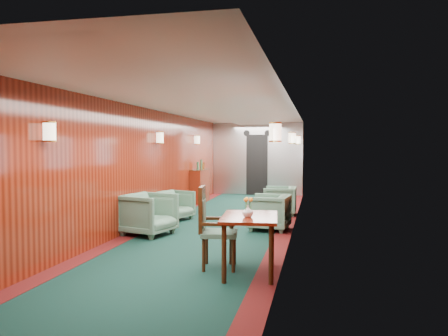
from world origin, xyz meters
name	(u,v)px	position (x,y,z in m)	size (l,w,h in m)	color
room	(218,145)	(0.00, 0.00, 1.63)	(12.00, 12.10, 2.40)	black
bulkhead	(257,159)	(0.00, 5.91, 1.18)	(2.98, 0.17, 2.39)	silver
windows_right	(294,155)	(1.49, 0.25, 1.45)	(0.02, 8.60, 0.80)	silver
wall_sconces	(224,138)	(0.00, 0.57, 1.79)	(2.97, 7.97, 0.25)	beige
dining_table	(250,225)	(1.12, -3.08, 0.62)	(0.78, 1.04, 0.74)	maroon
side_chair	(212,224)	(0.59, -2.92, 0.59)	(0.55, 0.57, 1.09)	#1F4839
credenza	(200,186)	(-1.34, 3.55, 0.49)	(0.33, 1.07, 1.23)	maroon
flower_vase	(248,211)	(1.11, -3.19, 0.81)	(0.14, 0.14, 0.14)	silver
armchair_left_near	(149,214)	(-1.05, -1.07, 0.38)	(0.81, 0.84, 0.76)	#1F4839
armchair_left_far	(174,205)	(-1.12, 0.62, 0.32)	(0.68, 0.70, 0.64)	#1F4839
armchair_right_near	(269,212)	(1.04, -0.15, 0.35)	(0.74, 0.76, 0.69)	#1F4839
armchair_right_far	(280,201)	(1.10, 1.78, 0.34)	(0.72, 0.74, 0.68)	#1F4839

